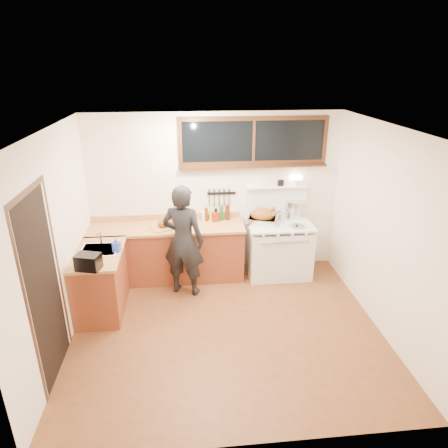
{
  "coord_description": "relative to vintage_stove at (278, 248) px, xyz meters",
  "views": [
    {
      "loc": [
        -0.48,
        -4.36,
        3.28
      ],
      "look_at": [
        0.05,
        0.85,
        1.15
      ],
      "focal_mm": 32.0,
      "sensor_mm": 36.0,
      "label": 1
    }
  ],
  "objects": [
    {
      "name": "sink_unit",
      "position": [
        -2.68,
        -0.71,
        0.38
      ],
      "size": [
        0.5,
        0.45,
        0.37
      ],
      "color": "white",
      "rests_on": "counter_left"
    },
    {
      "name": "soap_bottle",
      "position": [
        -2.43,
        -0.79,
        0.54
      ],
      "size": [
        0.11,
        0.11,
        0.21
      ],
      "color": "blue",
      "rests_on": "counter_left"
    },
    {
      "name": "stockpot",
      "position": [
        0.29,
        0.25,
        0.57
      ],
      "size": [
        0.3,
        0.3,
        0.28
      ],
      "color": "silver",
      "rests_on": "vintage_stove"
    },
    {
      "name": "vintage_stove",
      "position": [
        0.0,
        0.0,
        0.0
      ],
      "size": [
        1.02,
        0.74,
        1.59
      ],
      "color": "white",
      "rests_on": "ground"
    },
    {
      "name": "counter_left",
      "position": [
        -2.7,
        -0.79,
        -0.02
      ],
      "size": [
        0.64,
        1.09,
        0.9
      ],
      "color": "maroon",
      "rests_on": "ground"
    },
    {
      "name": "coffee_tin",
      "position": [
        -1.01,
        0.18,
        0.51
      ],
      "size": [
        0.12,
        0.11,
        0.15
      ],
      "color": "maroon",
      "rests_on": "counter_back"
    },
    {
      "name": "pitcher",
      "position": [
        -1.19,
        0.25,
        0.51
      ],
      "size": [
        0.11,
        0.11,
        0.16
      ],
      "color": "white",
      "rests_on": "counter_back"
    },
    {
      "name": "toaster",
      "position": [
        -2.7,
        -1.25,
        0.53
      ],
      "size": [
        0.33,
        0.27,
        0.2
      ],
      "color": "black",
      "rests_on": "counter_left"
    },
    {
      "name": "ground_plane",
      "position": [
        -1.0,
        -1.41,
        -0.48
      ],
      "size": [
        4.0,
        3.5,
        0.02
      ],
      "primitive_type": "cube",
      "color": "brown"
    },
    {
      "name": "saucepan",
      "position": [
        0.07,
        0.13,
        0.49
      ],
      "size": [
        0.17,
        0.28,
        0.11
      ],
      "color": "silver",
      "rests_on": "vintage_stove"
    },
    {
      "name": "left_doorway",
      "position": [
        -2.99,
        -1.96,
        0.62
      ],
      "size": [
        0.02,
        1.04,
        2.17
      ],
      "color": "black",
      "rests_on": "ground"
    },
    {
      "name": "bottle_cluster",
      "position": [
        -0.97,
        0.22,
        0.55
      ],
      "size": [
        0.4,
        0.07,
        0.26
      ],
      "color": "black",
      "rests_on": "counter_back"
    },
    {
      "name": "back_window",
      "position": [
        -0.4,
        0.31,
        1.6
      ],
      "size": [
        2.32,
        0.13,
        0.77
      ],
      "color": "black",
      "rests_on": "room_shell"
    },
    {
      "name": "counter_back",
      "position": [
        -1.8,
        0.04,
        -0.01
      ],
      "size": [
        2.44,
        0.64,
        1.0
      ],
      "color": "maroon",
      "rests_on": "ground"
    },
    {
      "name": "knife_strip",
      "position": [
        -0.92,
        0.32,
        0.84
      ],
      "size": [
        0.46,
        0.03,
        0.28
      ],
      "color": "black",
      "rests_on": "room_shell"
    },
    {
      "name": "roast_turkey",
      "position": [
        -0.27,
        0.03,
        0.54
      ],
      "size": [
        0.55,
        0.47,
        0.26
      ],
      "color": "silver",
      "rests_on": "vintage_stove"
    },
    {
      "name": "cutting_board",
      "position": [
        -1.81,
        -0.01,
        0.49
      ],
      "size": [
        0.51,
        0.45,
        0.14
      ],
      "color": "tan",
      "rests_on": "counter_back"
    },
    {
      "name": "room_shell",
      "position": [
        -1.0,
        -1.41,
        1.18
      ],
      "size": [
        4.1,
        3.6,
        2.65
      ],
      "color": "white",
      "rests_on": "ground"
    },
    {
      "name": "pot_lid",
      "position": [
        0.23,
        -0.19,
        0.44
      ],
      "size": [
        0.26,
        0.26,
        0.04
      ],
      "color": "silver",
      "rests_on": "vintage_stove"
    },
    {
      "name": "man",
      "position": [
        -1.54,
        -0.43,
        0.39
      ],
      "size": [
        0.72,
        0.6,
        1.71
      ],
      "color": "black",
      "rests_on": "ground"
    }
  ]
}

